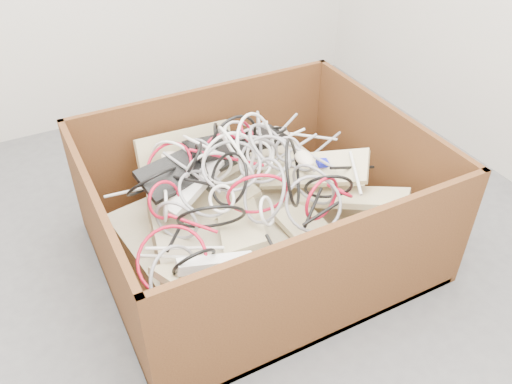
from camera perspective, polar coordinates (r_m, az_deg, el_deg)
name	(u,v)px	position (r m, az deg, el deg)	size (l,w,h in m)	color
ground	(234,275)	(2.14, -2.38, -9.00)	(3.00, 3.00, 0.00)	#48484A
cardboard_box	(254,228)	(2.14, -0.17, -3.89)	(1.23, 1.03, 0.55)	#3C1F0F
keyboard_pile	(258,192)	(2.08, 0.27, 0.04)	(1.06, 0.97, 0.30)	tan
mice_scatter	(252,189)	(1.99, -0.42, 0.29)	(0.68, 0.77, 0.21)	beige
power_strip_left	(196,187)	(2.00, -6.52, 0.57)	(0.29, 0.05, 0.04)	white
power_strip_right	(216,263)	(1.71, -4.36, -7.69)	(0.25, 0.05, 0.04)	white
vga_plug	(323,163)	(2.13, 7.22, 3.16)	(0.04, 0.04, 0.02)	#0C12B7
cable_tangle	(236,173)	(1.97, -2.22, 2.03)	(1.12, 0.86, 0.48)	silver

